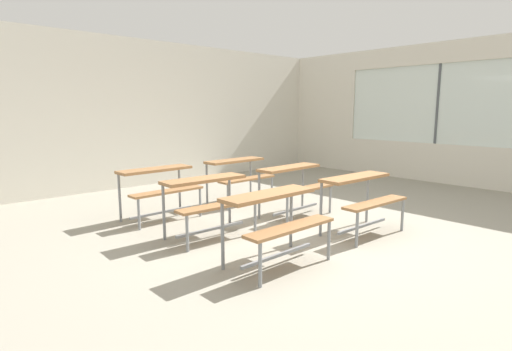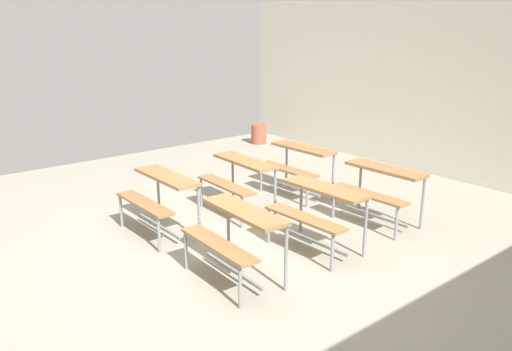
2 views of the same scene
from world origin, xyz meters
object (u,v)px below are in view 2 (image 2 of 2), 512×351
desk_bench_r0c1 (235,228)px  trash_bin (259,134)px  desk_bench_r1c0 (238,174)px  desk_bench_r2c1 (379,182)px  desk_bench_r1c1 (318,203)px  desk_bench_r2c0 (298,159)px  desk_bench_r0c0 (159,190)px

desk_bench_r0c1 → trash_bin: desk_bench_r0c1 is taller
desk_bench_r1c0 → desk_bench_r2c1: (1.48, 1.18, 0.00)m
desk_bench_r1c0 → desk_bench_r1c1: size_ratio=1.00×
desk_bench_r0c1 → desk_bench_r2c1: size_ratio=1.01×
desk_bench_r2c0 → desk_bench_r2c1: bearing=-1.1°
desk_bench_r2c0 → desk_bench_r1c0: bearing=-89.4°
desk_bench_r2c1 → trash_bin: size_ratio=2.66×
desk_bench_r0c1 → desk_bench_r2c0: (-1.58, 2.38, 0.00)m
desk_bench_r2c0 → trash_bin: (-3.10, 1.79, -0.35)m
desk_bench_r0c0 → desk_bench_r1c1: same height
trash_bin → desk_bench_r1c0: bearing=-43.3°
desk_bench_r1c1 → desk_bench_r2c0: (-1.59, 1.21, 0.00)m
desk_bench_r1c0 → desk_bench_r2c1: bearing=40.8°
trash_bin → desk_bench_r2c0: bearing=-30.0°
desk_bench_r1c0 → desk_bench_r2c1: same height
desk_bench_r0c0 → desk_bench_r2c0: size_ratio=0.99×
desk_bench_r2c1 → trash_bin: desk_bench_r2c1 is taller
trash_bin → desk_bench_r0c1: bearing=-41.7°
desk_bench_r0c1 → desk_bench_r2c1: bearing=93.6°
desk_bench_r0c0 → desk_bench_r1c1: (1.57, 1.17, 0.00)m
desk_bench_r0c1 → desk_bench_r1c1: 1.17m
desk_bench_r2c1 → trash_bin: 4.97m
desk_bench_r1c1 → trash_bin: (-4.69, 3.00, -0.35)m
desk_bench_r0c1 → trash_bin: size_ratio=2.68×
desk_bench_r0c1 → desk_bench_r2c0: bearing=125.7°
desk_bench_r2c1 → desk_bench_r1c0: bearing=-142.6°
desk_bench_r0c1 → desk_bench_r2c0: same height
desk_bench_r0c0 → desk_bench_r0c1: (1.56, -0.00, 0.00)m
desk_bench_r1c0 → desk_bench_r2c0: same height
desk_bench_r1c0 → desk_bench_r2c1: size_ratio=1.01×
desk_bench_r0c0 → desk_bench_r1c1: size_ratio=0.99×
trash_bin → desk_bench_r0c0: bearing=-53.2°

